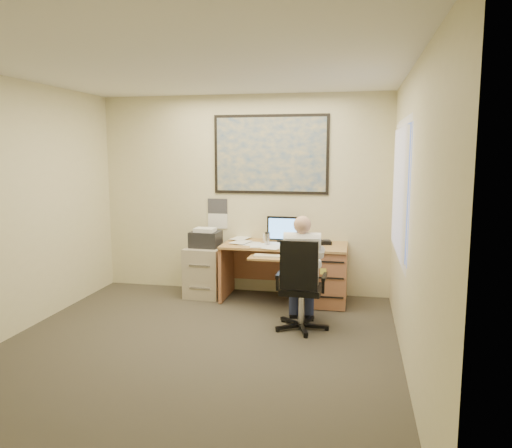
% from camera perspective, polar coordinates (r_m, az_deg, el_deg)
% --- Properties ---
extents(room_shell, '(4.00, 4.50, 2.70)m').
position_cam_1_polar(room_shell, '(4.72, -7.60, 1.02)').
color(room_shell, '#39352C').
rests_on(room_shell, ground).
extents(desk, '(1.60, 0.97, 1.08)m').
position_cam_1_polar(desk, '(6.52, 6.24, -5.09)').
color(desk, '#B0844B').
rests_on(desk, ground).
extents(world_map, '(1.56, 0.03, 1.06)m').
position_cam_1_polar(world_map, '(6.75, 1.69, 7.95)').
color(world_map, '#1E4C93').
rests_on(world_map, room_shell).
extents(wall_calendar, '(0.28, 0.01, 0.42)m').
position_cam_1_polar(wall_calendar, '(6.98, -4.41, 1.19)').
color(wall_calendar, white).
rests_on(wall_calendar, room_shell).
extents(window_blinds, '(0.06, 1.40, 1.30)m').
position_cam_1_polar(window_blinds, '(5.26, 16.22, 3.70)').
color(window_blinds, white).
rests_on(window_blinds, room_shell).
extents(filing_cabinet, '(0.50, 0.59, 0.93)m').
position_cam_1_polar(filing_cabinet, '(6.82, -5.74, -4.84)').
color(filing_cabinet, '#B1A68F').
rests_on(filing_cabinet, ground).
extents(office_chair, '(0.63, 0.63, 1.02)m').
position_cam_1_polar(office_chair, '(5.53, 5.15, -9.04)').
color(office_chair, black).
rests_on(office_chair, ground).
extents(person, '(0.58, 0.78, 1.25)m').
position_cam_1_polar(person, '(5.51, 5.27, -5.54)').
color(person, white).
rests_on(person, office_chair).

